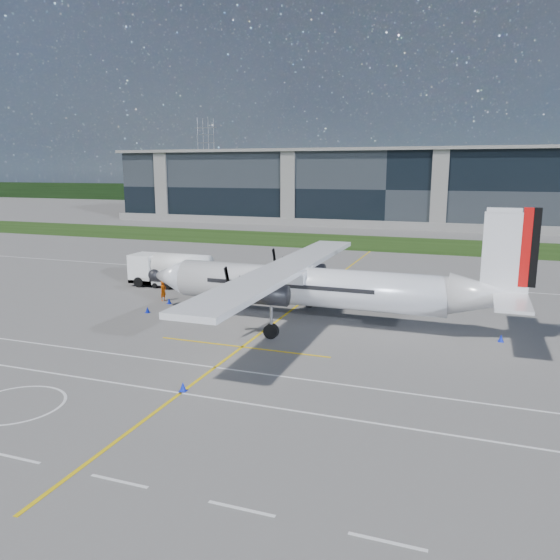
{
  "coord_description": "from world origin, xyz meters",
  "views": [
    {
      "loc": [
        16.96,
        -37.38,
        11.5
      ],
      "look_at": [
        2.68,
        2.24,
        2.9
      ],
      "focal_mm": 35.0,
      "sensor_mm": 36.0,
      "label": 1
    }
  ],
  "objects": [
    {
      "name": "safety_cone_stbdwing",
      "position": [
        3.7,
        15.96,
        0.25
      ],
      "size": [
        0.36,
        0.36,
        0.5
      ],
      "primitive_type": "cone",
      "color": "#0B1EBD",
      "rests_on": "ground"
    },
    {
      "name": "yellow_taxiway_centerline",
      "position": [
        3.0,
        10.0,
        0.01
      ],
      "size": [
        0.2,
        70.0,
        0.01
      ],
      "primitive_type": "cube",
      "color": "yellow",
      "rests_on": "ground"
    },
    {
      "name": "grass_strip",
      "position": [
        0.0,
        48.0,
        0.02
      ],
      "size": [
        400.0,
        18.0,
        0.04
      ],
      "primitive_type": "cube",
      "color": "#1A340E",
      "rests_on": "ground"
    },
    {
      "name": "white_lane_line",
      "position": [
        0.0,
        -14.0,
        0.01
      ],
      "size": [
        90.0,
        0.15,
        0.01
      ],
      "primitive_type": "cube",
      "color": "white",
      "rests_on": "ground"
    },
    {
      "name": "fuel_tanker_truck",
      "position": [
        -11.76,
        8.85,
        1.68
      ],
      "size": [
        8.98,
        2.92,
        3.37
      ],
      "primitive_type": null,
      "color": "white",
      "rests_on": "ground"
    },
    {
      "name": "tree_line",
      "position": [
        0.0,
        140.0,
        3.0
      ],
      "size": [
        400.0,
        6.0,
        6.0
      ],
      "primitive_type": "cube",
      "color": "black",
      "rests_on": "ground"
    },
    {
      "name": "safety_cone_nose_port",
      "position": [
        -7.8,
        -0.57,
        0.25
      ],
      "size": [
        0.36,
        0.36,
        0.5
      ],
      "primitive_type": "cone",
      "color": "#0B1EBD",
      "rests_on": "ground"
    },
    {
      "name": "baggage_tug",
      "position": [
        -11.55,
        8.34,
        0.78
      ],
      "size": [
        2.6,
        1.56,
        1.56
      ],
      "primitive_type": null,
      "color": "white",
      "rests_on": "ground"
    },
    {
      "name": "turboprop_aircraft",
      "position": [
        6.3,
        1.04,
        4.54
      ],
      "size": [
        29.19,
        30.27,
        9.08
      ],
      "primitive_type": null,
      "color": "white",
      "rests_on": "ground"
    },
    {
      "name": "safety_cone_nose_stbd",
      "position": [
        -7.72,
        2.64,
        0.25
      ],
      "size": [
        0.36,
        0.36,
        0.5
      ],
      "primitive_type": "cone",
      "color": "#0B1EBD",
      "rests_on": "ground"
    },
    {
      "name": "pylon_west",
      "position": [
        -80.0,
        150.0,
        15.0
      ],
      "size": [
        9.0,
        4.6,
        30.0
      ],
      "primitive_type": null,
      "color": "gray",
      "rests_on": "ground"
    },
    {
      "name": "safety_cone_tail",
      "position": [
        19.05,
        1.0,
        0.25
      ],
      "size": [
        0.36,
        0.36,
        0.5
      ],
      "primitive_type": "cone",
      "color": "#0B1EBD",
      "rests_on": "ground"
    },
    {
      "name": "terminal_building",
      "position": [
        0.0,
        80.0,
        7.5
      ],
      "size": [
        120.0,
        20.0,
        15.0
      ],
      "primitive_type": "cube",
      "color": "black",
      "rests_on": "ground"
    },
    {
      "name": "ground_crew_person",
      "position": [
        -8.76,
        3.44,
        1.03
      ],
      "size": [
        0.73,
        0.93,
        2.06
      ],
      "primitive_type": "imported",
      "rotation": [
        0.0,
        0.0,
        1.4
      ],
      "color": "#F25907",
      "rests_on": "ground"
    },
    {
      "name": "ground",
      "position": [
        0.0,
        40.0,
        0.0
      ],
      "size": [
        400.0,
        400.0,
        0.0
      ],
      "primitive_type": "plane",
      "color": "#5F5C5A",
      "rests_on": "ground"
    },
    {
      "name": "safety_cone_portwing",
      "position": [
        2.99,
        -13.72,
        0.25
      ],
      "size": [
        0.36,
        0.36,
        0.5
      ],
      "primitive_type": "cone",
      "color": "#0B1EBD",
      "rests_on": "ground"
    }
  ]
}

